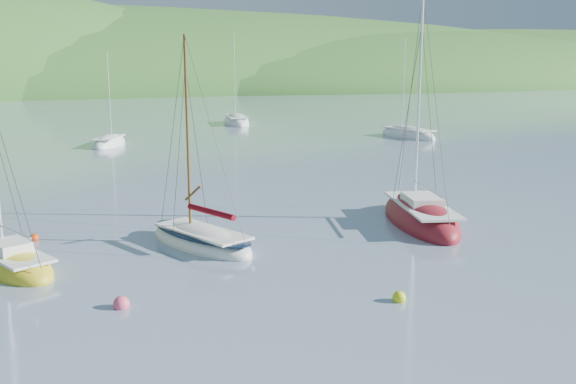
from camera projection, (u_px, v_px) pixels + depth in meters
name	position (u px, v px, depth m)	size (l,w,h in m)	color
ground	(336.00, 317.00, 19.05)	(700.00, 700.00, 0.00)	gray
shoreline_hills	(21.00, 89.00, 172.19)	(690.00, 135.00, 56.00)	#2C6626
daysailer_white	(201.00, 240.00, 26.43)	(4.29, 6.32, 9.14)	white
sloop_red	(420.00, 219.00, 30.00)	(4.64, 8.19, 11.48)	maroon
sailboat_yellow	(11.00, 264.00, 23.43)	(4.05, 5.67, 7.01)	gold
distant_sloop_a	(109.00, 144.00, 57.42)	(4.60, 6.63, 8.96)	white
distant_sloop_b	(236.00, 122.00, 76.75)	(4.18, 8.47, 11.55)	white
distant_sloop_d	(408.00, 136.00, 63.51)	(3.71, 7.68, 10.51)	white
mooring_buoys	(268.00, 265.00, 23.55)	(18.22, 12.18, 0.51)	#D4E716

